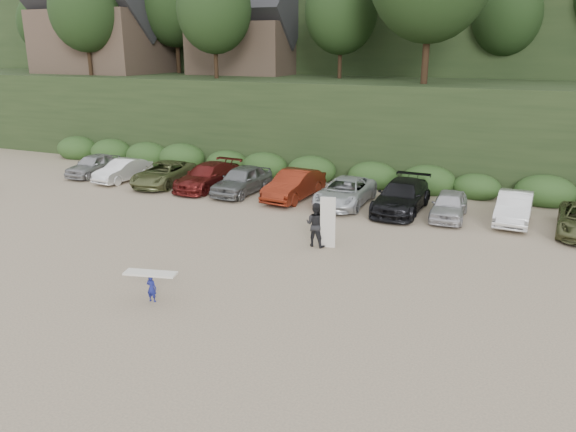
% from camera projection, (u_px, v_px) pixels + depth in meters
% --- Properties ---
extents(ground, '(120.00, 120.00, 0.00)m').
position_uv_depth(ground, '(237.00, 265.00, 22.05)').
color(ground, tan).
rests_on(ground, ground).
extents(hillside_backdrop, '(90.00, 41.50, 28.00)m').
position_uv_depth(hillside_backdrop, '(423.00, 11.00, 50.35)').
color(hillside_backdrop, black).
rests_on(hillside_backdrop, ground).
extents(parked_cars, '(33.84, 5.68, 1.62)m').
position_uv_depth(parked_cars, '(325.00, 190.00, 30.57)').
color(parked_cars, '#A2A2A6').
rests_on(parked_cars, ground).
extents(child_surfer, '(1.83, 0.90, 1.06)m').
position_uv_depth(child_surfer, '(151.00, 282.00, 18.77)').
color(child_surfer, navy).
rests_on(child_surfer, ground).
extents(adult_surfer, '(1.41, 0.83, 2.28)m').
position_uv_depth(adult_surfer, '(317.00, 224.00, 23.90)').
color(adult_surfer, black).
rests_on(adult_surfer, ground).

